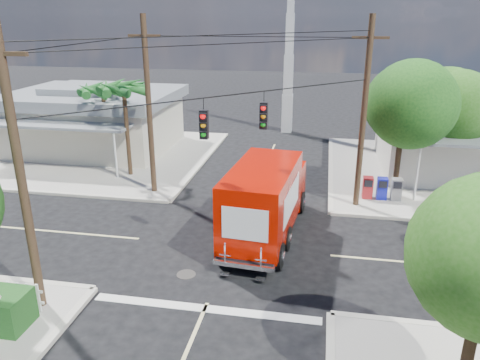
# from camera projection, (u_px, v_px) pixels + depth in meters

# --- Properties ---
(ground) EXTENTS (120.00, 120.00, 0.00)m
(ground) POSITION_uv_depth(u_px,v_px,m) (231.00, 247.00, 19.11)
(ground) COLOR black
(ground) RESTS_ON ground
(sidewalk_ne) EXTENTS (14.12, 14.12, 0.14)m
(sidewalk_ne) POSITION_uv_depth(u_px,v_px,m) (450.00, 175.00, 27.31)
(sidewalk_ne) COLOR #ADA79C
(sidewalk_ne) RESTS_ON ground
(sidewalk_nw) EXTENTS (14.12, 14.12, 0.14)m
(sidewalk_nw) POSITION_uv_depth(u_px,v_px,m) (103.00, 156.00, 31.00)
(sidewalk_nw) COLOR #ADA79C
(sidewalk_nw) RESTS_ON ground
(road_markings) EXTENTS (32.00, 32.00, 0.01)m
(road_markings) POSITION_uv_depth(u_px,v_px,m) (224.00, 265.00, 17.75)
(road_markings) COLOR beige
(road_markings) RESTS_ON ground
(building_nw) EXTENTS (10.80, 10.20, 4.30)m
(building_nw) POSITION_uv_depth(u_px,v_px,m) (95.00, 118.00, 31.93)
(building_nw) COLOR beige
(building_nw) RESTS_ON sidewalk_nw
(radio_tower) EXTENTS (0.80, 0.80, 17.00)m
(radio_tower) POSITION_uv_depth(u_px,v_px,m) (289.00, 60.00, 35.63)
(radio_tower) COLOR silver
(radio_tower) RESTS_ON ground
(tree_ne_front) EXTENTS (4.21, 4.14, 6.66)m
(tree_ne_front) POSITION_uv_depth(u_px,v_px,m) (405.00, 106.00, 22.53)
(tree_ne_front) COLOR #422D1C
(tree_ne_front) RESTS_ON sidewalk_ne
(tree_ne_back) EXTENTS (3.77, 3.66, 5.82)m
(tree_ne_back) POSITION_uv_depth(u_px,v_px,m) (449.00, 111.00, 24.32)
(tree_ne_back) COLOR #422D1C
(tree_ne_back) RESTS_ON sidewalk_ne
(palm_nw_front) EXTENTS (3.01, 3.08, 5.59)m
(palm_nw_front) POSITION_uv_depth(u_px,v_px,m) (124.00, 90.00, 25.62)
(palm_nw_front) COLOR #422D1C
(palm_nw_front) RESTS_ON sidewalk_nw
(palm_nw_back) EXTENTS (3.01, 3.08, 5.19)m
(palm_nw_back) POSITION_uv_depth(u_px,v_px,m) (103.00, 91.00, 27.47)
(palm_nw_back) COLOR #422D1C
(palm_nw_back) RESTS_ON sidewalk_nw
(utility_poles) EXTENTS (12.00, 10.68, 9.00)m
(utility_poles) POSITION_uv_depth(u_px,v_px,m) (201.00, 125.00, 19.28)
(utility_poles) COLOR #473321
(utility_poles) RESTS_ON ground
(vending_boxes) EXTENTS (1.90, 0.50, 1.10)m
(vending_boxes) POSITION_uv_depth(u_px,v_px,m) (382.00, 188.00, 23.51)
(vending_boxes) COLOR #A81D22
(vending_boxes) RESTS_ON sidewalk_ne
(delivery_truck) EXTENTS (3.03, 7.76, 3.28)m
(delivery_truck) POSITION_uv_depth(u_px,v_px,m) (266.00, 199.00, 19.55)
(delivery_truck) COLOR black
(delivery_truck) RESTS_ON ground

